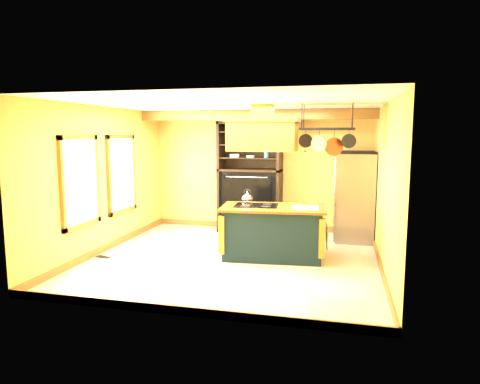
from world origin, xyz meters
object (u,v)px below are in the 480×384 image
at_px(refrigerator, 354,198).
at_px(hutch, 250,190).
at_px(range_hood, 263,132).
at_px(kitchen_island, 273,231).
at_px(pot_rack, 327,134).

xyz_separation_m(refrigerator, hutch, (-2.27, 0.33, 0.06)).
height_order(range_hood, refrigerator, range_hood).
distance_m(refrigerator, hutch, 2.30).
height_order(kitchen_island, hutch, hutch).
relative_size(range_hood, hutch, 0.50).
distance_m(pot_rack, refrigerator, 2.17).
bearing_deg(pot_rack, kitchen_island, -179.88).
bearing_deg(range_hood, pot_rack, 0.13).
bearing_deg(hutch, kitchen_island, -67.07).
bearing_deg(pot_rack, refrigerator, 72.12).
height_order(kitchen_island, pot_rack, pot_rack).
height_order(range_hood, pot_rack, same).
xyz_separation_m(range_hood, refrigerator, (1.63, 1.65, -1.34)).
distance_m(range_hood, hutch, 2.44).
bearing_deg(hutch, range_hood, -72.11).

